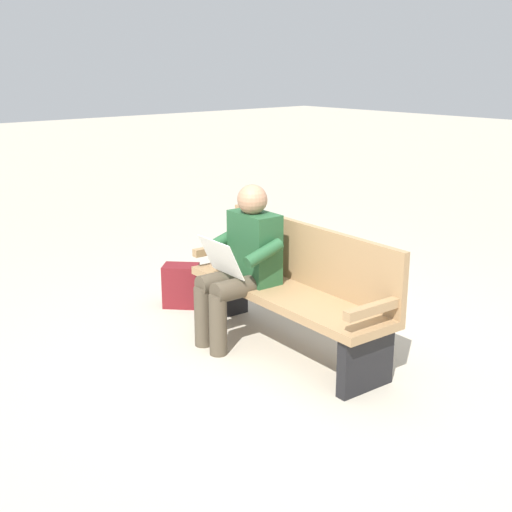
% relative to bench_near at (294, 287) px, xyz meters
% --- Properties ---
extents(ground_plane, '(40.00, 40.00, 0.00)m').
position_rel_bench_near_xyz_m(ground_plane, '(0.00, 0.07, -0.46)').
color(ground_plane, '#B7AD99').
extents(bench_near, '(1.83, 0.60, 0.90)m').
position_rel_bench_near_xyz_m(bench_near, '(0.00, 0.00, 0.00)').
color(bench_near, '#9E7A51').
rests_on(bench_near, ground).
extents(person_seated, '(0.59, 0.59, 1.18)m').
position_rel_bench_near_xyz_m(person_seated, '(0.33, 0.21, 0.17)').
color(person_seated, '#23512D').
rests_on(person_seated, ground).
extents(backpack, '(0.36, 0.35, 0.37)m').
position_rel_bench_near_xyz_m(backpack, '(1.25, 0.13, -0.28)').
color(backpack, maroon).
rests_on(backpack, ground).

